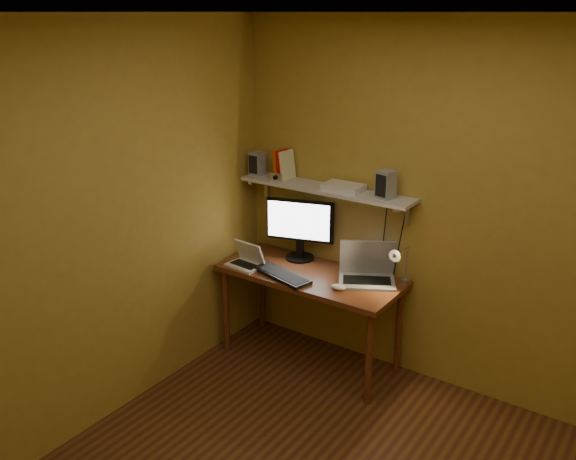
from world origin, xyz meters
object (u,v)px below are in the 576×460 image
Objects in this scene: netbook at (247,259)px; speaker_right at (386,184)px; shelf_camera at (276,177)px; laptop at (367,270)px; speaker_left at (257,163)px; desk at (310,283)px; keyboard at (282,275)px; mouse at (338,287)px; monitor at (300,226)px; desk_lamp at (400,261)px; router at (344,187)px; wall_shelf at (325,189)px.

speaker_right is (0.97, 0.36, 0.67)m from netbook.
laptop is at bearing -0.52° from shelf_camera.
speaker_left reaches higher than shelf_camera.
keyboard is at bearing -127.26° from desk.
netbook is (-0.48, -0.16, 0.14)m from desk.
mouse is 0.59× the size of speaker_left.
speaker_right is (1.13, -0.01, 0.01)m from speaker_left.
desk_lamp is (0.88, -0.07, -0.06)m from monitor.
speaker_left is (-0.96, 0.33, 0.70)m from mouse.
keyboard is 0.79m from router.
router reaches higher than keyboard.
keyboard reaches higher than desk.
speaker_right is 1.90× the size of shelf_camera.
wall_shelf is 0.77m from desk_lamp.
netbook is 0.67m from shelf_camera.
keyboard is 0.46m from mouse.
shelf_camera is (-1.06, 0.01, 0.45)m from desk_lamp.
shelf_camera is (-0.81, 0.01, 0.58)m from laptop.
wall_shelf is 0.16m from router.
laptop reaches higher than desk.
shelf_camera is (0.07, 0.30, 0.60)m from netbook.
desk is 0.46m from laptop.
mouse is (-0.09, -0.26, -0.06)m from laptop.
speaker_right is at bearing 10.21° from laptop.
wall_shelf is 13.50× the size of shelf_camera.
keyboard is at bearing -49.27° from shelf_camera.
laptop reaches higher than keyboard.
mouse is at bearing -22.39° from desk.
netbook is 1.44× the size of speaker_right.
speaker_right is 0.34m from router.
mouse reaches higher than keyboard.
speaker_right is 0.69× the size of router.
desk is 0.24m from keyboard.
speaker_left is (-0.64, 0.01, 0.11)m from wall_shelf.
monitor is 2.86× the size of speaker_left.
netbook is at bearing -142.73° from monitor.
mouse is at bearing -18.15° from speaker_left.
mouse is at bearing -63.02° from router.
laptop reaches higher than mouse.
speaker_left is (-0.64, 0.20, 0.80)m from desk.
wall_shelf is 0.41m from shelf_camera.
mouse is at bearing -48.24° from monitor.
speaker_left is at bearing 162.59° from desk.
wall_shelf is (0.00, 0.19, 0.69)m from desk.
desk is 0.85m from shelf_camera.
laptop is at bearing -15.32° from router.
router is at bearing 0.79° from wall_shelf.
desk_lamp is at bearing -0.40° from shelf_camera.
desk_lamp is at bearing 25.91° from mouse.
desk_lamp is (1.14, 0.29, 0.16)m from netbook.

